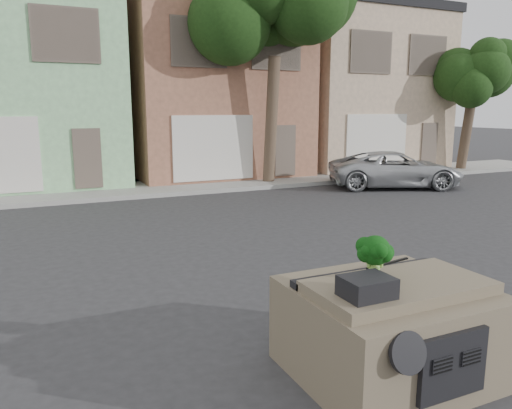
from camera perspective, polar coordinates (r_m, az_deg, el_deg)
ground_plane at (r=8.35m, az=1.23°, el=-9.41°), size 120.00×120.00×0.00m
sidewalk at (r=18.08m, az=-13.62°, el=1.64°), size 40.00×3.00×0.15m
townhouse_mint at (r=21.54m, az=-25.67°, el=12.22°), size 7.20×8.20×7.55m
townhouse_tan at (r=22.79m, az=-6.00°, el=13.09°), size 7.20×8.20×7.55m
townhouse_beige at (r=26.23m, az=10.08°, el=12.70°), size 7.20×8.20×7.55m
silver_pickup at (r=19.30m, az=15.54°, el=1.90°), size 5.30×3.92×1.34m
tree_near at (r=18.88m, az=1.79°, el=15.04°), size 4.40×4.00×8.50m
tree_far at (r=24.98m, az=23.09°, el=10.32°), size 3.20×3.00×6.00m
car_dashboard at (r=5.80m, az=14.81°, el=-13.28°), size 2.00×1.80×1.12m
instrument_hump at (r=4.96m, az=12.56°, el=-9.18°), size 0.48×0.38×0.20m
wiper_arm at (r=6.04m, az=14.82°, el=-6.50°), size 0.69×0.15×0.02m
broccoli at (r=5.47m, az=13.44°, el=-5.79°), size 0.53×0.53×0.48m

